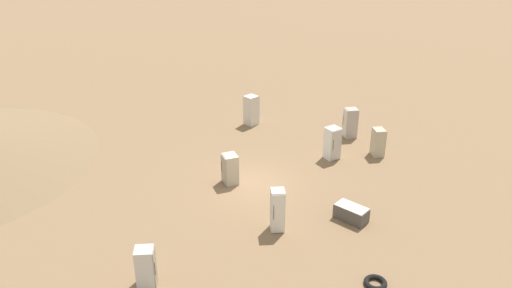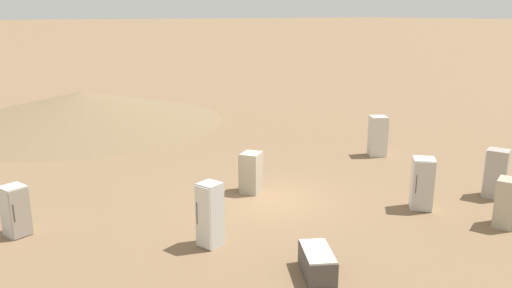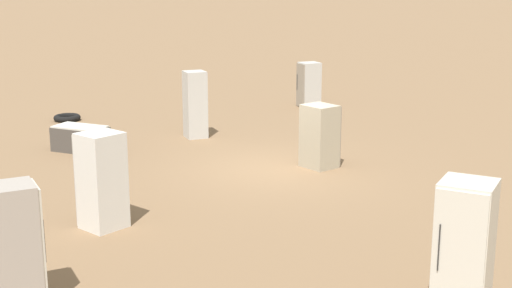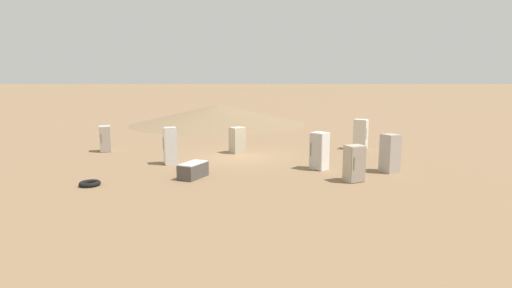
% 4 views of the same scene
% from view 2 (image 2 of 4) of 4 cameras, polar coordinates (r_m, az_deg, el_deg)
% --- Properties ---
extents(ground_plane, '(1000.00, 1000.00, 0.00)m').
position_cam_2_polar(ground_plane, '(18.18, 1.64, -6.35)').
color(ground_plane, '#846647').
extents(dirt_mound, '(17.15, 17.15, 1.91)m').
position_cam_2_polar(dirt_mound, '(32.39, -19.31, 4.02)').
color(dirt_mound, '#7F6647').
rests_on(dirt_mound, ground_plane).
extents(discarded_fridge_0, '(1.02, 1.01, 1.53)m').
position_cam_2_polar(discarded_fridge_0, '(18.67, -0.58, -3.27)').
color(discarded_fridge_0, '#B2A88E').
rests_on(discarded_fridge_0, ground_plane).
extents(discarded_fridge_1, '(0.99, 0.99, 1.80)m').
position_cam_2_polar(discarded_fridge_1, '(17.97, 18.47, -4.34)').
color(discarded_fridge_1, white).
rests_on(discarded_fridge_1, ground_plane).
extents(discarded_fridge_2, '(0.91, 0.95, 1.79)m').
position_cam_2_polar(discarded_fridge_2, '(20.12, 25.73, -3.05)').
color(discarded_fridge_2, '#A89E93').
rests_on(discarded_fridge_2, ground_plane).
extents(discarded_fridge_3, '(0.81, 0.85, 1.57)m').
position_cam_2_polar(discarded_fridge_3, '(16.77, -25.79, -6.89)').
color(discarded_fridge_3, silver).
rests_on(discarded_fridge_3, ground_plane).
extents(discarded_fridge_4, '(0.92, 0.85, 1.56)m').
position_cam_2_polar(discarded_fridge_4, '(17.58, 26.69, -6.03)').
color(discarded_fridge_4, '#B2A88E').
rests_on(discarded_fridge_4, ground_plane).
extents(discarded_fridge_5, '(1.29, 1.61, 0.68)m').
position_cam_2_polar(discarded_fridge_5, '(13.26, 7.01, -13.29)').
color(discarded_fridge_5, '#4C4742').
rests_on(discarded_fridge_5, ground_plane).
extents(discarded_fridge_6, '(0.78, 0.75, 1.91)m').
position_cam_2_polar(discarded_fridge_6, '(14.47, -5.29, -8.05)').
color(discarded_fridge_6, silver).
rests_on(discarded_fridge_6, ground_plane).
extents(discarded_fridge_7, '(1.02, 1.00, 1.89)m').
position_cam_2_polar(discarded_fridge_7, '(24.08, 13.75, 0.89)').
color(discarded_fridge_7, beige).
rests_on(discarded_fridge_7, ground_plane).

